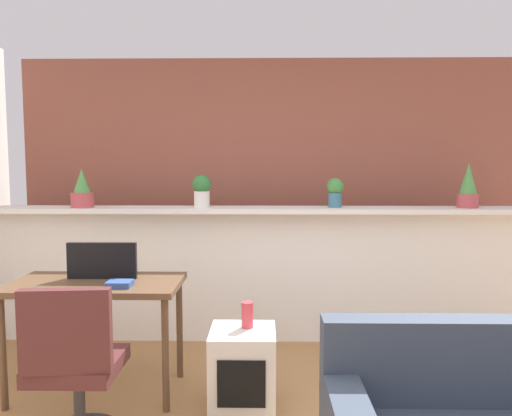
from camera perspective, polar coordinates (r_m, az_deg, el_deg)
divider_wall at (r=4.33m, az=1.97°, el=-7.74°), size 4.75×0.16×1.11m
plant_shelf at (r=4.20m, az=2.00°, el=-0.21°), size 4.75×0.36×0.04m
brick_wall_behind at (r=4.83m, az=1.87°, el=1.95°), size 4.75×0.10×2.50m
potted_plant_0 at (r=4.44m, az=-19.25°, el=1.85°), size 0.19×0.19×0.33m
potted_plant_1 at (r=4.20m, az=-6.22°, el=2.08°), size 0.16×0.16×0.28m
potted_plant_2 at (r=4.24m, az=9.02°, el=1.90°), size 0.14×0.14×0.25m
potted_plant_3 at (r=4.51m, az=23.07°, el=2.19°), size 0.17×0.17×0.37m
desk at (r=3.47m, az=-17.79°, el=-9.34°), size 1.10×0.60×0.75m
tv_monitor at (r=3.49m, az=-17.19°, el=-5.77°), size 0.46×0.04×0.24m
office_chair at (r=2.91m, az=-19.94°, el=-18.06°), size 0.46×0.46×0.91m
side_cube_shelf at (r=3.23m, az=-1.52°, el=-18.02°), size 0.40×0.41×0.50m
vase_on_shelf at (r=3.16m, az=-1.00°, el=-12.11°), size 0.08×0.08×0.16m
book_on_desk at (r=3.26m, az=-15.32°, el=-8.35°), size 0.15×0.13×0.04m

